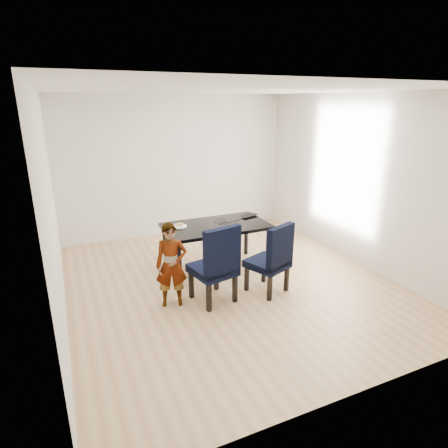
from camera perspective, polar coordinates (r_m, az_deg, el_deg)
name	(u,v)px	position (r m, az deg, el deg)	size (l,w,h in m)	color
floor	(229,282)	(5.63, 0.84, -8.89)	(4.50, 5.00, 0.01)	tan
ceiling	(230,89)	(5.02, 0.99, 19.88)	(4.50, 5.00, 0.01)	white
wall_back	(176,166)	(7.46, -7.30, 8.72)	(4.50, 0.01, 2.70)	silver
wall_front	(363,261)	(3.18, 20.36, -5.32)	(4.50, 0.01, 2.70)	white
wall_left	(51,212)	(4.71, -24.88, 1.62)	(0.01, 5.00, 2.70)	silver
wall_right	(357,180)	(6.42, 19.61, 6.29)	(0.01, 5.00, 2.70)	white
dining_table	(216,247)	(5.89, -1.19, -3.56)	(1.60, 0.90, 0.75)	black
chair_left	(213,263)	(4.93, -1.75, -5.93)	(0.52, 0.54, 1.08)	black
chair_right	(267,258)	(5.21, 6.64, -5.09)	(0.49, 0.51, 1.01)	black
child	(171,265)	(4.87, -8.01, -6.24)	(0.41, 0.27, 1.12)	#F83614
plate	(179,226)	(5.70, -6.90, -0.35)	(0.24, 0.24, 0.01)	white
sandwich	(179,224)	(5.68, -6.83, -0.07)	(0.13, 0.06, 0.05)	gold
laptop	(248,215)	(6.21, 3.64, 1.34)	(0.31, 0.20, 0.02)	black
cable_tangle	(224,223)	(5.82, -0.03, 0.14)	(0.15, 0.15, 0.01)	black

